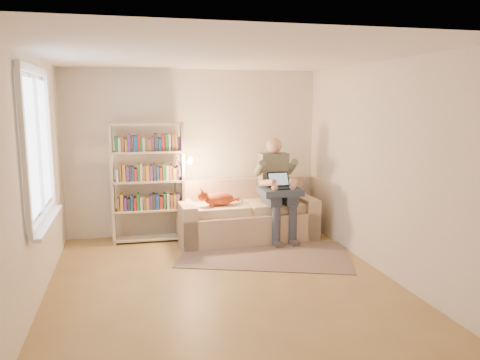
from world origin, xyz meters
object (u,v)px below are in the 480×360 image
object	(u,v)px
person	(277,183)
bookshelf	(148,176)
cat	(215,199)
sofa	(246,217)
laptop	(282,184)

from	to	relation	value
person	bookshelf	size ratio (longest dim) A/B	0.86
bookshelf	cat	bearing A→B (deg)	-15.55
sofa	bookshelf	size ratio (longest dim) A/B	1.17
cat	bookshelf	bearing A→B (deg)	160.83
cat	sofa	bearing A→B (deg)	14.79
sofa	cat	distance (m)	0.63
person	cat	bearing A→B (deg)	178.55
bookshelf	sofa	bearing A→B (deg)	-4.09
cat	laptop	bearing A→B (deg)	-9.71
sofa	person	size ratio (longest dim) A/B	1.37
person	bookshelf	distance (m)	1.95
laptop	cat	bearing A→B (deg)	170.29
cat	bookshelf	world-z (taller)	bookshelf
sofa	bookshelf	bearing A→B (deg)	172.29
cat	bookshelf	size ratio (longest dim) A/B	0.37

